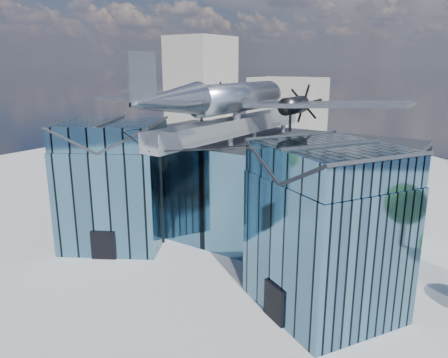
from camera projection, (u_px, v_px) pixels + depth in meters
The scene contains 4 objects.
ground_plane at pixel (211, 264), 37.83m from camera, with size 120.00×120.00×0.00m, color gray.
museum at pixel (247, 187), 41.06m from camera, with size 32.88×24.50×17.60m.
bg_towers at pixel (389, 104), 74.85m from camera, with size 77.00×24.50×26.00m.
tree_side_w at pixel (105, 179), 53.54m from camera, with size 3.68×3.68×4.59m.
Camera 1 is at (20.37, -28.06, 16.88)m, focal length 35.00 mm.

